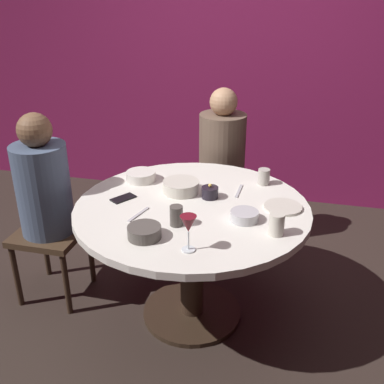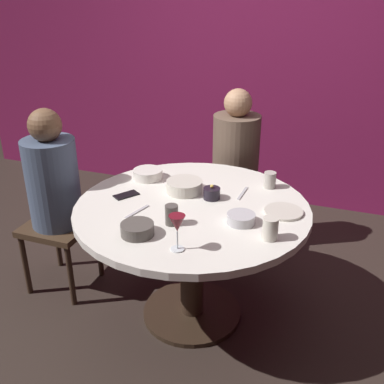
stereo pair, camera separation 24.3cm
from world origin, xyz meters
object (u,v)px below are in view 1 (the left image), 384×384
Objects in this scene: seated_diner_left at (44,190)px; bowl_salad_center at (144,232)px; candle_holder at (210,192)px; wine_glass at (188,226)px; dinner_plate at (283,207)px; cup_near_candle at (277,224)px; cell_phone at (123,198)px; bowl_small_white at (181,187)px; dining_table at (192,231)px; seated_diner_back at (222,151)px; bowl_serving_large at (244,216)px; cup_by_left_diner at (264,177)px; cup_by_right_diner at (176,216)px; bowl_sauce_side at (141,176)px.

seated_diner_left is 0.86m from bowl_salad_center.
candle_holder is at bearing 6.87° from seated_diner_left.
wine_glass reaches higher than bowl_salad_center.
dinner_plate is at bearing 53.42° from wine_glass.
cell_phone is at bearing 167.33° from cup_near_candle.
cell_phone is (0.51, -0.01, 0.01)m from seated_diner_left.
seated_diner_left is 5.73× the size of bowl_small_white.
dinner_plate is at bearing 3.36° from seated_diner_left.
seated_diner_left reaches higher than dining_table.
bowl_small_white is at bearing 124.14° from dining_table.
seated_diner_left is at bearing 180.00° from dining_table.
seated_diner_back is 8.28× the size of bowl_serving_large.
cup_near_candle is at bearing -24.01° from dining_table.
seated_diner_back is 12.52× the size of cup_by_left_diner.
cup_by_right_diner is (-0.49, -0.03, -0.00)m from cup_near_candle.
wine_glass is at bearing -14.47° from bowl_salad_center.
bowl_salad_center is (-0.14, -1.32, 0.04)m from seated_diner_back.
cell_phone is 0.77× the size of bowl_sauce_side.
bowl_sauce_side is (0.52, 0.26, 0.04)m from seated_diner_left.
cell_phone is at bearing -22.76° from seated_diner_back.
dinner_plate is 0.33m from cup_by_left_diner.
bowl_serving_large is 0.69× the size of bowl_small_white.
cell_phone is 1.45× the size of cup_by_left_diner.
cup_by_right_diner is (-0.33, -0.13, 0.03)m from bowl_serving_large.
cup_by_left_diner is 0.72m from cup_by_right_diner.
bowl_salad_center is 0.70m from bowl_sauce_side.
candle_holder is at bearing 57.52° from dining_table.
seated_diner_left is at bearing 171.36° from cup_near_candle.
candle_holder is (0.08, -0.81, 0.04)m from seated_diner_back.
bowl_sauce_side is (-0.29, 0.11, -0.01)m from bowl_small_white.
bowl_serving_large is at bearing 22.12° from cup_by_right_diner.
seated_diner_left is at bearing -163.14° from cup_by_left_diner.
bowl_small_white is at bearing -20.67° from bowl_sauce_side.
dinner_plate is at bearing -5.07° from candle_holder.
wine_glass is 0.45m from cup_near_candle.
candle_holder reaches higher than bowl_serving_large.
candle_holder reaches higher than dinner_plate.
wine_glass is 0.67m from cell_phone.
seated_diner_left is at bearing -173.13° from candle_holder.
cup_by_left_diner reaches higher than bowl_sauce_side.
cup_near_candle is (0.47, -1.14, 0.07)m from seated_diner_back.
cell_phone reaches higher than dining_table.
cup_near_candle is (1.38, -0.21, 0.06)m from seated_diner_left.
bowl_sauce_side is at bearing 151.35° from cup_near_candle.
cup_by_left_diner is (-0.13, 0.30, 0.04)m from dinner_plate.
bowl_salad_center is (-0.63, -0.47, 0.02)m from dinner_plate.
seated_diner_left reaches higher than bowl_serving_large.
bowl_salad_center reaches higher than bowl_sauce_side.
bowl_salad_center is at bearing -69.02° from bowl_sauce_side.
seated_diner_left reaches higher than cup_near_candle.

